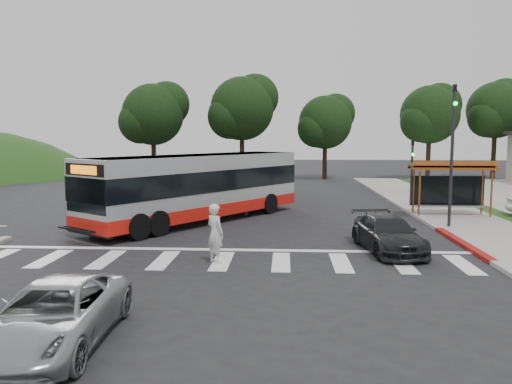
# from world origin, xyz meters

# --- Properties ---
(ground) EXTENTS (140.00, 140.00, 0.00)m
(ground) POSITION_xyz_m (0.00, 0.00, 0.00)
(ground) COLOR black
(ground) RESTS_ON ground
(sidewalk_east) EXTENTS (4.00, 40.00, 0.12)m
(sidewalk_east) POSITION_xyz_m (11.00, 8.00, 0.06)
(sidewalk_east) COLOR gray
(sidewalk_east) RESTS_ON ground
(curb_east) EXTENTS (0.30, 40.00, 0.15)m
(curb_east) POSITION_xyz_m (9.00, 8.00, 0.07)
(curb_east) COLOR #9E9991
(curb_east) RESTS_ON ground
(curb_east_red) EXTENTS (0.32, 6.00, 0.15)m
(curb_east_red) POSITION_xyz_m (9.00, -2.00, 0.08)
(curb_east_red) COLOR maroon
(curb_east_red) RESTS_ON ground
(crosswalk_ladder) EXTENTS (18.00, 2.60, 0.01)m
(crosswalk_ladder) POSITION_xyz_m (0.00, -5.00, 0.01)
(crosswalk_ladder) COLOR silver
(crosswalk_ladder) RESTS_ON ground
(bus_shelter) EXTENTS (4.20, 1.60, 2.86)m
(bus_shelter) POSITION_xyz_m (10.80, 5.10, 2.35)
(bus_shelter) COLOR brown
(bus_shelter) RESTS_ON sidewalk_east
(traffic_signal_ne_tall) EXTENTS (0.18, 0.37, 6.50)m
(traffic_signal_ne_tall) POSITION_xyz_m (9.60, 1.49, 3.88)
(traffic_signal_ne_tall) COLOR black
(traffic_signal_ne_tall) RESTS_ON ground
(traffic_signal_ne_short) EXTENTS (0.18, 0.37, 4.00)m
(traffic_signal_ne_short) POSITION_xyz_m (9.60, 8.49, 2.48)
(traffic_signal_ne_short) COLOR black
(traffic_signal_ne_short) RESTS_ON ground
(tree_ne_a) EXTENTS (6.16, 5.74, 9.30)m
(tree_ne_a) POSITION_xyz_m (16.08, 28.06, 6.39)
(tree_ne_a) COLOR black
(tree_ne_a) RESTS_ON parking_lot
(tree_ne_b) EXTENTS (6.16, 5.74, 10.02)m
(tree_ne_b) POSITION_xyz_m (23.08, 30.06, 6.92)
(tree_ne_b) COLOR black
(tree_ne_b) RESTS_ON ground
(tree_north_a) EXTENTS (6.60, 6.15, 10.17)m
(tree_north_a) POSITION_xyz_m (-1.92, 26.07, 6.92)
(tree_north_a) COLOR black
(tree_north_a) RESTS_ON ground
(tree_north_b) EXTENTS (5.72, 5.33, 8.43)m
(tree_north_b) POSITION_xyz_m (6.07, 28.06, 5.66)
(tree_north_b) COLOR black
(tree_north_b) RESTS_ON ground
(tree_north_c) EXTENTS (6.16, 5.74, 9.30)m
(tree_north_c) POSITION_xyz_m (-9.92, 24.06, 6.29)
(tree_north_c) COLOR black
(tree_north_c) RESTS_ON ground
(transit_bus) EXTENTS (9.54, 12.10, 3.30)m
(transit_bus) POSITION_xyz_m (-2.14, 2.95, 1.65)
(transit_bus) COLOR #A8AAAD
(transit_bus) RESTS_ON ground
(pedestrian) EXTENTS (0.86, 0.84, 1.99)m
(pedestrian) POSITION_xyz_m (-0.20, -5.19, 0.99)
(pedestrian) COLOR silver
(pedestrian) RESTS_ON ground
(dark_sedan) EXTENTS (2.42, 4.65, 1.29)m
(dark_sedan) POSITION_xyz_m (5.90, -3.13, 0.64)
(dark_sedan) COLOR black
(dark_sedan) RESTS_ON ground
(silver_suv_south) EXTENTS (2.25, 4.63, 1.27)m
(silver_suv_south) POSITION_xyz_m (-2.52, -11.99, 0.64)
(silver_suv_south) COLOR #9B9DA0
(silver_suv_south) RESTS_ON ground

